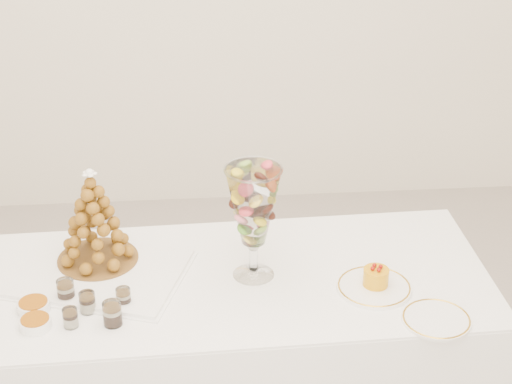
{
  "coord_description": "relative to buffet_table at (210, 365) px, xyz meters",
  "views": [
    {
      "loc": [
        -0.08,
        -2.23,
        2.28
      ],
      "look_at": [
        0.12,
        0.22,
        0.97
      ],
      "focal_mm": 60.0,
      "sensor_mm": 36.0,
      "label": 1
    }
  ],
  "objects": [
    {
      "name": "buffet_table",
      "position": [
        0.0,
        0.0,
        0.0
      ],
      "size": [
        1.89,
        0.81,
        0.71
      ],
      "rotation": [
        0.0,
        0.0,
        0.03
      ],
      "color": "white",
      "rests_on": "ground"
    },
    {
      "name": "lace_tray",
      "position": [
        -0.35,
        0.05,
        0.36
      ],
      "size": [
        0.63,
        0.54,
        0.02
      ],
      "primitive_type": "cube",
      "rotation": [
        0.0,
        0.0,
        -0.32
      ],
      "color": "white",
      "rests_on": "buffet_table"
    },
    {
      "name": "macaron_vase",
      "position": [
        0.15,
        0.02,
        0.61
      ],
      "size": [
        0.18,
        0.18,
        0.39
      ],
      "color": "white",
      "rests_on": "buffet_table"
    },
    {
      "name": "cake_plate",
      "position": [
        0.53,
        -0.1,
        0.36
      ],
      "size": [
        0.24,
        0.24,
        0.01
      ],
      "primitive_type": "cylinder",
      "color": "white",
      "rests_on": "buffet_table"
    },
    {
      "name": "spare_plate",
      "position": [
        0.69,
        -0.28,
        0.36
      ],
      "size": [
        0.21,
        0.21,
        0.01
      ],
      "primitive_type": "cylinder",
      "color": "white",
      "rests_on": "buffet_table"
    },
    {
      "name": "verrine_a",
      "position": [
        -0.45,
        -0.08,
        0.39
      ],
      "size": [
        0.06,
        0.06,
        0.07
      ],
      "primitive_type": "cylinder",
      "rotation": [
        0.0,
        0.0,
        0.03
      ],
      "color": "white",
      "rests_on": "buffet_table"
    },
    {
      "name": "verrine_b",
      "position": [
        -0.37,
        -0.14,
        0.39
      ],
      "size": [
        0.06,
        0.06,
        0.07
      ],
      "primitive_type": "cylinder",
      "rotation": [
        0.0,
        0.0,
        -0.29
      ],
      "color": "white",
      "rests_on": "buffet_table"
    },
    {
      "name": "verrine_c",
      "position": [
        -0.26,
        -0.12,
        0.39
      ],
      "size": [
        0.05,
        0.05,
        0.06
      ],
      "primitive_type": "cylinder",
      "rotation": [
        0.0,
        0.0,
        -0.01
      ],
      "color": "white",
      "rests_on": "buffet_table"
    },
    {
      "name": "verrine_d",
      "position": [
        -0.42,
        -0.22,
        0.39
      ],
      "size": [
        0.06,
        0.06,
        0.06
      ],
      "primitive_type": "cylinder",
      "rotation": [
        0.0,
        0.0,
        0.25
      ],
      "color": "white",
      "rests_on": "buffet_table"
    },
    {
      "name": "verrine_e",
      "position": [
        -0.29,
        -0.22,
        0.39
      ],
      "size": [
        0.07,
        0.07,
        0.08
      ],
      "primitive_type": "cylinder",
      "rotation": [
        0.0,
        0.0,
        0.31
      ],
      "color": "white",
      "rests_on": "buffet_table"
    },
    {
      "name": "ramekin_back",
      "position": [
        -0.54,
        -0.13,
        0.37
      ],
      "size": [
        0.1,
        0.1,
        0.03
      ],
      "primitive_type": "cylinder",
      "color": "white",
      "rests_on": "buffet_table"
    },
    {
      "name": "ramekin_front",
      "position": [
        -0.52,
        -0.22,
        0.37
      ],
      "size": [
        0.1,
        0.1,
        0.03
      ],
      "primitive_type": "cylinder",
      "color": "white",
      "rests_on": "buffet_table"
    },
    {
      "name": "croquembouche",
      "position": [
        -0.36,
        0.13,
        0.54
      ],
      "size": [
        0.29,
        0.29,
        0.34
      ],
      "rotation": [
        0.0,
        0.0,
        0.32
      ],
      "color": "brown",
      "rests_on": "lace_tray"
    },
    {
      "name": "mousse_cake",
      "position": [
        0.54,
        -0.09,
        0.4
      ],
      "size": [
        0.08,
        0.08,
        0.07
      ],
      "color": "orange",
      "rests_on": "cake_plate"
    }
  ]
}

